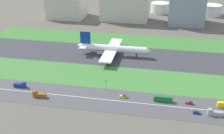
# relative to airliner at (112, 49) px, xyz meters

# --- Properties ---
(ground_plane) EXTENTS (800.00, 800.00, 0.00)m
(ground_plane) POSITION_rel_airliner_xyz_m (10.84, -0.00, -6.23)
(ground_plane) COLOR #5B564C
(runway) EXTENTS (280.00, 46.00, 0.10)m
(runway) POSITION_rel_airliner_xyz_m (10.84, -0.00, -6.18)
(runway) COLOR #38383D
(runway) RESTS_ON ground_plane
(grass_median_north) EXTENTS (280.00, 36.00, 0.10)m
(grass_median_north) POSITION_rel_airliner_xyz_m (10.84, 41.00, -6.18)
(grass_median_north) COLOR #3D7A33
(grass_median_north) RESTS_ON ground_plane
(grass_median_south) EXTENTS (280.00, 36.00, 0.10)m
(grass_median_south) POSITION_rel_airliner_xyz_m (10.84, -41.00, -6.18)
(grass_median_south) COLOR #427F38
(grass_median_south) RESTS_ON ground_plane
(highway) EXTENTS (280.00, 28.00, 0.10)m
(highway) POSITION_rel_airliner_xyz_m (10.84, -73.00, -6.18)
(highway) COLOR #4C4C4F
(highway) RESTS_ON ground_plane
(highway_centerline) EXTENTS (266.00, 0.50, 0.01)m
(highway_centerline) POSITION_rel_airliner_xyz_m (10.84, -73.00, -6.13)
(highway_centerline) COLOR silver
(highway_centerline) RESTS_ON highway
(airliner) EXTENTS (65.00, 56.00, 19.70)m
(airliner) POSITION_rel_airliner_xyz_m (0.00, 0.00, 0.00)
(airliner) COLOR white
(airliner) RESTS_ON runway
(truck_2) EXTENTS (8.40, 2.50, 4.00)m
(truck_2) POSITION_rel_airliner_xyz_m (75.64, -78.00, -4.56)
(truck_2) COLOR #99999E
(truck_2) RESTS_ON highway
(car_2) EXTENTS (4.40, 1.80, 2.00)m
(car_2) POSITION_rel_airliner_xyz_m (65.35, -78.00, -5.31)
(car_2) COLOR navy
(car_2) RESTS_ON highway
(car_4) EXTENTS (4.40, 1.80, 2.00)m
(car_4) POSITION_rel_airliner_xyz_m (61.89, -68.00, -5.31)
(car_4) COLOR #B2191E
(car_4) RESTS_ON highway
(car_1) EXTENTS (4.40, 1.80, 2.00)m
(car_1) POSITION_rel_airliner_xyz_m (20.85, -68.00, -5.31)
(car_1) COLOR yellow
(car_1) RESTS_ON highway
(truck_1) EXTENTS (8.40, 2.50, 4.00)m
(truck_1) POSITION_rel_airliner_xyz_m (-50.68, -68.00, -4.56)
(truck_1) COLOR navy
(truck_1) RESTS_ON highway
(truck_0) EXTENTS (8.40, 2.50, 4.00)m
(truck_0) POSITION_rel_airliner_xyz_m (-32.39, -78.00, -4.56)
(truck_0) COLOR brown
(truck_0) RESTS_ON highway
(bus_0) EXTENTS (11.60, 2.50, 3.50)m
(bus_0) POSITION_rel_airliner_xyz_m (45.84, -68.00, -4.41)
(bus_0) COLOR #19662D
(bus_0) RESTS_ON highway
(traffic_light) EXTENTS (0.36, 0.50, 7.20)m
(traffic_light) POSITION_rel_airliner_xyz_m (7.59, -60.01, -1.94)
(traffic_light) COLOR #4C4C51
(traffic_light) RESTS_ON highway
(terminal_building) EXTENTS (43.63, 39.23, 26.24)m
(terminal_building) POSITION_rel_airliner_xyz_m (-79.16, 114.00, 6.89)
(terminal_building) COLOR beige
(terminal_building) RESTS_ON ground_plane
(hangar_building) EXTENTS (56.30, 29.86, 37.19)m
(hangar_building) POSITION_rel_airliner_xyz_m (-6.49, 114.00, 12.36)
(hangar_building) COLOR beige
(hangar_building) RESTS_ON ground_plane
(office_tower) EXTENTS (39.94, 39.67, 38.67)m
(office_tower) POSITION_rel_airliner_xyz_m (65.60, 114.00, 13.11)
(office_tower) COLOR gray
(office_tower) RESTS_ON ground_plane
(fuel_tank_west) EXTENTS (24.28, 24.28, 13.12)m
(fuel_tank_west) POSITION_rel_airliner_xyz_m (34.46, 159.00, 0.33)
(fuel_tank_west) COLOR silver
(fuel_tank_west) RESTS_ON ground_plane
(fuel_tank_centre) EXTENTS (18.10, 18.10, 15.50)m
(fuel_tank_centre) POSITION_rel_airliner_xyz_m (70.45, 159.00, 1.52)
(fuel_tank_centre) COLOR silver
(fuel_tank_centre) RESTS_ON ground_plane
(fuel_tank_east) EXTENTS (24.79, 24.79, 13.29)m
(fuel_tank_east) POSITION_rel_airliner_xyz_m (100.18, 159.00, 0.41)
(fuel_tank_east) COLOR silver
(fuel_tank_east) RESTS_ON ground_plane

